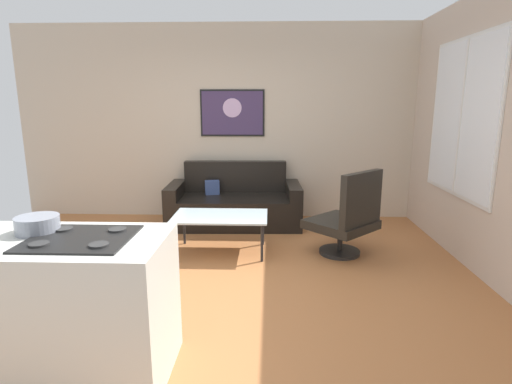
{
  "coord_description": "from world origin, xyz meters",
  "views": [
    {
      "loc": [
        0.53,
        -3.62,
        1.69
      ],
      "look_at": [
        0.37,
        0.9,
        0.7
      ],
      "focal_mm": 28.54,
      "sensor_mm": 36.0,
      "label": 1
    }
  ],
  "objects_px": {
    "armchair": "(348,218)",
    "mixing_bowl": "(38,225)",
    "coffee_table": "(220,218)",
    "wall_painting": "(232,113)",
    "couch": "(235,205)"
  },
  "relations": [
    {
      "from": "armchair",
      "to": "mixing_bowl",
      "type": "distance_m",
      "value": 3.1
    },
    {
      "from": "armchair",
      "to": "mixing_bowl",
      "type": "bearing_deg",
      "value": -139.14
    },
    {
      "from": "coffee_table",
      "to": "wall_painting",
      "type": "distance_m",
      "value": 1.93
    },
    {
      "from": "coffee_table",
      "to": "mixing_bowl",
      "type": "bearing_deg",
      "value": -113.11
    },
    {
      "from": "mixing_bowl",
      "to": "couch",
      "type": "bearing_deg",
      "value": 73.53
    },
    {
      "from": "coffee_table",
      "to": "armchair",
      "type": "distance_m",
      "value": 1.43
    },
    {
      "from": "couch",
      "to": "mixing_bowl",
      "type": "xyz_separation_m",
      "value": [
        -0.94,
        -3.19,
        0.67
      ]
    },
    {
      "from": "couch",
      "to": "mixing_bowl",
      "type": "relative_size",
      "value": 7.15
    },
    {
      "from": "armchair",
      "to": "wall_painting",
      "type": "relative_size",
      "value": 1.05
    },
    {
      "from": "coffee_table",
      "to": "armchair",
      "type": "relative_size",
      "value": 1.09
    },
    {
      "from": "couch",
      "to": "armchair",
      "type": "distance_m",
      "value": 1.82
    },
    {
      "from": "mixing_bowl",
      "to": "coffee_table",
      "type": "bearing_deg",
      "value": 66.89
    },
    {
      "from": "coffee_table",
      "to": "wall_painting",
      "type": "xyz_separation_m",
      "value": [
        0.01,
        1.56,
        1.14
      ]
    },
    {
      "from": "mixing_bowl",
      "to": "wall_painting",
      "type": "height_order",
      "value": "wall_painting"
    },
    {
      "from": "coffee_table",
      "to": "wall_painting",
      "type": "bearing_deg",
      "value": 89.72
    }
  ]
}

